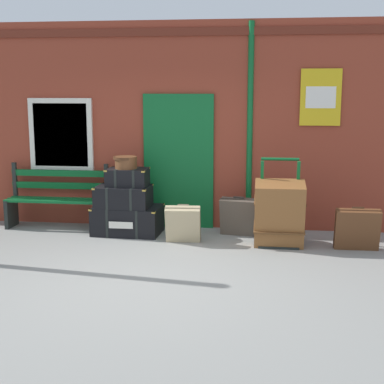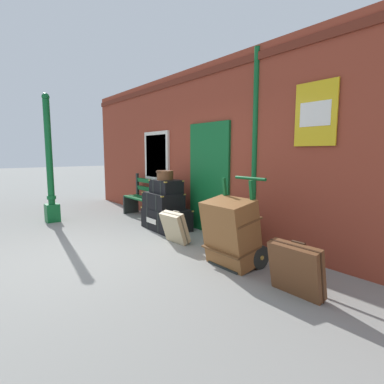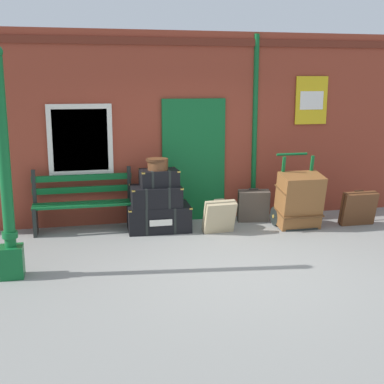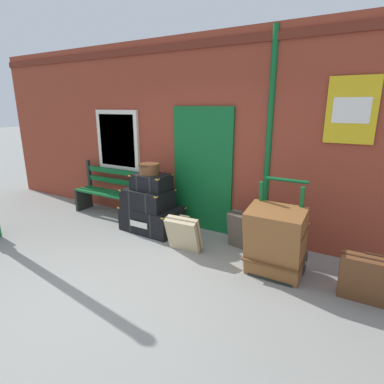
# 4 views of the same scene
# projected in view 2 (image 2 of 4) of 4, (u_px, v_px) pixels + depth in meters

# --- Properties ---
(ground_plane) EXTENTS (60.00, 60.00, 0.00)m
(ground_plane) POSITION_uv_depth(u_px,v_px,m) (84.00, 258.00, 4.54)
(ground_plane) COLOR gray
(brick_facade) EXTENTS (10.40, 0.35, 3.20)m
(brick_facade) POSITION_uv_depth(u_px,v_px,m) (216.00, 150.00, 5.92)
(brick_facade) COLOR brown
(brick_facade) RESTS_ON ground
(lamp_post) EXTENTS (0.28, 0.28, 2.80)m
(lamp_post) POSITION_uv_depth(u_px,v_px,m) (50.00, 175.00, 6.79)
(lamp_post) COLOR #0F5B28
(lamp_post) RESTS_ON ground
(platform_bench) EXTENTS (1.60, 0.43, 1.01)m
(platform_bench) POSITION_uv_depth(u_px,v_px,m) (148.00, 199.00, 7.29)
(platform_bench) COLOR #0F5B28
(platform_bench) RESTS_ON ground
(steamer_trunk_base) EXTENTS (1.04, 0.69, 0.43)m
(steamer_trunk_base) POSITION_uv_depth(u_px,v_px,m) (166.00, 219.00, 6.24)
(steamer_trunk_base) COLOR black
(steamer_trunk_base) RESTS_ON ground
(steamer_trunk_middle) EXTENTS (0.82, 0.57, 0.33)m
(steamer_trunk_middle) POSITION_uv_depth(u_px,v_px,m) (163.00, 201.00, 6.20)
(steamer_trunk_middle) COLOR black
(steamer_trunk_middle) RESTS_ON steamer_trunk_base
(steamer_trunk_top) EXTENTS (0.61, 0.46, 0.27)m
(steamer_trunk_top) POSITION_uv_depth(u_px,v_px,m) (166.00, 186.00, 6.14)
(steamer_trunk_top) COLOR black
(steamer_trunk_top) RESTS_ON steamer_trunk_middle
(round_hatbox) EXTENTS (0.35, 0.34, 0.18)m
(round_hatbox) POSITION_uv_depth(u_px,v_px,m) (165.00, 175.00, 6.12)
(round_hatbox) COLOR brown
(round_hatbox) RESTS_ON steamer_trunk_top
(porters_trolley) EXTENTS (0.71, 0.56, 1.21)m
(porters_trolley) POSITION_uv_depth(u_px,v_px,m) (239.00, 244.00, 4.29)
(porters_trolley) COLOR black
(porters_trolley) RESTS_ON ground
(large_brown_trunk) EXTENTS (0.70, 0.59, 0.94)m
(large_brown_trunk) POSITION_uv_depth(u_px,v_px,m) (231.00, 232.00, 4.16)
(large_brown_trunk) COLOR brown
(large_brown_trunk) RESTS_ON ground
(suitcase_brown) EXTENTS (0.57, 0.37, 0.59)m
(suitcase_brown) POSITION_uv_depth(u_px,v_px,m) (229.00, 231.00, 4.99)
(suitcase_brown) COLOR #51473D
(suitcase_brown) RESTS_ON ground
(suitcase_tan) EXTENTS (0.52, 0.35, 0.56)m
(suitcase_tan) POSITION_uv_depth(u_px,v_px,m) (175.00, 227.00, 5.26)
(suitcase_tan) COLOR tan
(suitcase_tan) RESTS_ON ground
(suitcase_slate) EXTENTS (0.61, 0.27, 0.60)m
(suitcase_slate) POSITION_uv_depth(u_px,v_px,m) (296.00, 269.00, 3.32)
(suitcase_slate) COLOR brown
(suitcase_slate) RESTS_ON ground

